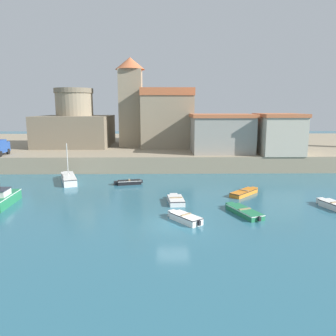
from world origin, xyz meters
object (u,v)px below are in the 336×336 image
church (161,114)px  dinghy_white_7 (334,205)px  dinghy_black_2 (129,182)px  harbor_shed_mid_row (221,133)px  dinghy_white_4 (185,218)px  sailboat_white_1 (69,178)px  motorboat_green_6 (2,199)px  dinghy_orange_3 (244,192)px  fortress (75,126)px  dinghy_white_5 (176,200)px  harbor_shed_near_wharf (279,134)px  dinghy_green_0 (244,211)px

church → dinghy_white_7: bearing=-63.1°
dinghy_black_2 → harbor_shed_mid_row: bearing=40.6°
dinghy_white_4 → church: bearing=93.4°
sailboat_white_1 → motorboat_green_6: bearing=-109.6°
dinghy_orange_3 → motorboat_green_6: motorboat_green_6 is taller
dinghy_black_2 → fortress: bearing=119.1°
sailboat_white_1 → motorboat_green_6: sailboat_white_1 is taller
dinghy_white_5 → harbor_shed_near_wharf: 23.60m
dinghy_white_4 → dinghy_white_5: dinghy_white_4 is taller
dinghy_black_2 → dinghy_white_5: size_ratio=1.00×
dinghy_orange_3 → motorboat_green_6: size_ratio=0.65×
dinghy_green_0 → harbor_shed_near_wharf: size_ratio=0.62×
dinghy_black_2 → church: size_ratio=0.23×
fortress → harbor_shed_mid_row: fortress is taller
dinghy_black_2 → motorboat_green_6: bearing=-142.4°
dinghy_white_5 → harbor_shed_near_wharf: size_ratio=0.47×
dinghy_white_5 → fortress: size_ratio=0.28×
dinghy_green_0 → harbor_shed_near_wharf: (9.91, 20.54, 4.93)m
dinghy_green_0 → dinghy_black_2: (-10.90, 11.15, 0.01)m
dinghy_green_0 → harbor_shed_near_wharf: bearing=64.2°
dinghy_green_0 → harbor_shed_near_wharf: 23.33m
dinghy_white_5 → dinghy_black_2: bearing=124.4°
dinghy_orange_3 → motorboat_green_6: bearing=-171.5°
dinghy_orange_3 → fortress: (-23.70, 24.99, 5.43)m
dinghy_black_2 → dinghy_green_0: bearing=-45.7°
sailboat_white_1 → dinghy_white_5: bearing=-35.3°
dinghy_green_0 → dinghy_white_5: size_ratio=1.31×
dinghy_green_0 → dinghy_black_2: bearing=134.3°
harbor_shed_near_wharf → harbor_shed_mid_row: 8.16m
dinghy_white_4 → dinghy_white_7: (13.64, 3.15, 0.01)m
dinghy_white_5 → fortress: fortress is taller
church → dinghy_green_0: bearing=-77.6°
dinghy_orange_3 → dinghy_white_4: size_ratio=1.15×
sailboat_white_1 → motorboat_green_6: size_ratio=1.10×
dinghy_white_5 → dinghy_white_7: (14.17, -2.02, 0.04)m
dinghy_black_2 → dinghy_white_5: 9.29m
dinghy_orange_3 → harbor_shed_mid_row: bearing=88.9°
dinghy_black_2 → dinghy_white_7: size_ratio=0.97×
dinghy_green_0 → sailboat_white_1: 22.12m
sailboat_white_1 → harbor_shed_mid_row: (20.20, 9.69, 4.68)m
dinghy_orange_3 → church: 28.48m
fortress → harbor_shed_near_wharf: (32.00, -10.74, -0.49)m
dinghy_green_0 → sailboat_white_1: (-18.29, 12.43, 0.20)m
dinghy_white_4 → harbor_shed_near_wharf: size_ratio=0.44×
sailboat_white_1 → dinghy_white_4: bearing=-47.0°
sailboat_white_1 → fortress: size_ratio=0.51×
dinghy_white_4 → dinghy_black_2: bearing=114.2°
dinghy_black_2 → harbor_shed_mid_row: size_ratio=0.37×
sailboat_white_1 → fortress: fortress is taller
harbor_shed_mid_row → dinghy_green_0: bearing=-94.9°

